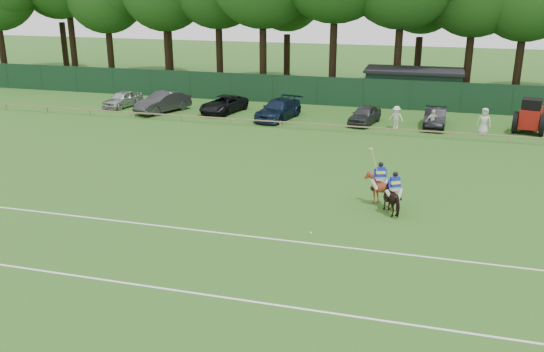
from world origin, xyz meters
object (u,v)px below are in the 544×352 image
(estate_black, at_px, (435,117))
(spectator_mid, at_px, (432,121))
(suv_black, at_px, (224,104))
(spectator_right, at_px, (484,121))
(sedan_grey, at_px, (163,102))
(spectator_left, at_px, (396,117))
(horse_dark, at_px, (394,199))
(utility_shed, at_px, (413,86))
(tractor, at_px, (530,116))
(sedan_silver, at_px, (123,99))
(polo_ball, at_px, (311,233))
(horse_chestnut, at_px, (379,189))
(hatch_grey, at_px, (365,115))
(sedan_navy, at_px, (278,109))

(estate_black, bearing_deg, spectator_mid, -94.24)
(suv_black, distance_m, spectator_right, 20.31)
(sedan_grey, xyz_separation_m, spectator_left, (19.04, -0.54, -0.00))
(horse_dark, relative_size, suv_black, 0.34)
(utility_shed, height_order, tractor, utility_shed)
(sedan_silver, bearing_deg, estate_black, 9.49)
(suv_black, distance_m, estate_black, 16.89)
(polo_ball, bearing_deg, spectator_mid, 76.36)
(horse_chestnut, relative_size, spectator_right, 0.82)
(horse_chestnut, xyz_separation_m, spectator_mid, (2.32, 15.38, 0.04))
(estate_black, bearing_deg, spectator_left, -155.74)
(suv_black, xyz_separation_m, spectator_right, (20.20, -2.11, 0.28))
(utility_shed, bearing_deg, spectator_left, -94.31)
(sedan_silver, xyz_separation_m, utility_shed, (24.01, 8.34, 0.84))
(horse_chestnut, bearing_deg, spectator_mid, -115.63)
(sedan_silver, height_order, utility_shed, utility_shed)
(hatch_grey, xyz_separation_m, spectator_left, (2.40, -0.77, 0.13))
(sedan_silver, bearing_deg, polo_ball, -35.61)
(horse_dark, bearing_deg, horse_chestnut, -83.93)
(horse_chestnut, height_order, sedan_navy, horse_chestnut)
(suv_black, height_order, estate_black, estate_black)
(polo_ball, height_order, utility_shed, utility_shed)
(sedan_silver, bearing_deg, sedan_navy, 6.67)
(horse_chestnut, height_order, spectator_right, spectator_right)
(horse_dark, bearing_deg, spectator_left, -119.39)
(polo_ball, relative_size, tractor, 0.03)
(spectator_mid, height_order, spectator_right, spectator_right)
(horse_chestnut, xyz_separation_m, sedan_grey, (-19.30, 16.46, 0.04))
(suv_black, relative_size, estate_black, 1.12)
(horse_chestnut, height_order, sedan_silver, horse_chestnut)
(estate_black, bearing_deg, spectator_right, -22.67)
(suv_black, bearing_deg, utility_shed, 41.31)
(sedan_grey, distance_m, sedan_navy, 9.90)
(sedan_silver, relative_size, spectator_right, 2.12)
(spectator_left, bearing_deg, suv_black, -173.89)
(spectator_left, bearing_deg, polo_ball, -83.12)
(sedan_navy, height_order, spectator_mid, spectator_mid)
(sedan_navy, xyz_separation_m, estate_black, (11.90, 0.54, -0.04))
(utility_shed, bearing_deg, polo_ball, -95.58)
(horse_dark, distance_m, sedan_silver, 30.43)
(hatch_grey, height_order, utility_shed, utility_shed)
(horse_chestnut, height_order, spectator_mid, spectator_mid)
(sedan_grey, bearing_deg, polo_ball, -27.85)
(sedan_navy, height_order, hatch_grey, sedan_navy)
(sedan_navy, bearing_deg, hatch_grey, 13.38)
(spectator_right, bearing_deg, sedan_silver, -177.30)
(sedan_silver, bearing_deg, horse_chestnut, -26.24)
(spectator_mid, bearing_deg, horse_dark, -127.49)
(sedan_navy, bearing_deg, spectator_mid, 6.31)
(suv_black, bearing_deg, spectator_left, 5.77)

